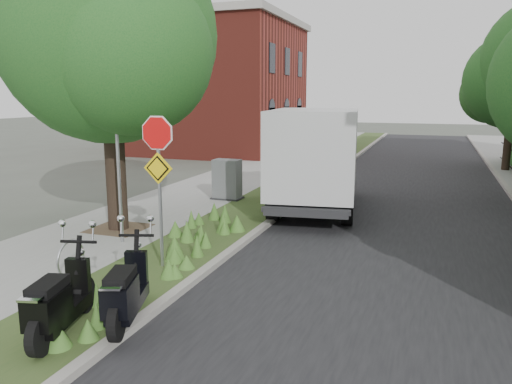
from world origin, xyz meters
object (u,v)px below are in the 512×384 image
(sign_assembly, at_px, (158,160))
(utility_cabinet, at_px, (227,180))
(scooter_near, at_px, (56,309))
(box_truck, at_px, (316,155))
(scooter_far, at_px, (125,298))

(sign_assembly, bearing_deg, utility_cabinet, 101.69)
(scooter_near, bearing_deg, box_truck, 81.15)
(scooter_far, bearing_deg, scooter_near, -135.36)
(box_truck, bearing_deg, sign_assembly, -104.57)
(box_truck, distance_m, utility_cabinet, 3.27)
(scooter_far, relative_size, box_truck, 0.30)
(sign_assembly, relative_size, utility_cabinet, 2.40)
(scooter_far, xyz_separation_m, box_truck, (0.83, 9.13, 1.20))
(scooter_near, distance_m, utility_cabinet, 10.15)
(scooter_near, distance_m, box_truck, 10.01)
(scooter_near, height_order, box_truck, box_truck)
(box_truck, height_order, utility_cabinet, box_truck)
(sign_assembly, height_order, scooter_far, sign_assembly)
(sign_assembly, xyz_separation_m, utility_cabinet, (-1.40, 6.77, -1.56))
(scooter_near, height_order, utility_cabinet, utility_cabinet)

